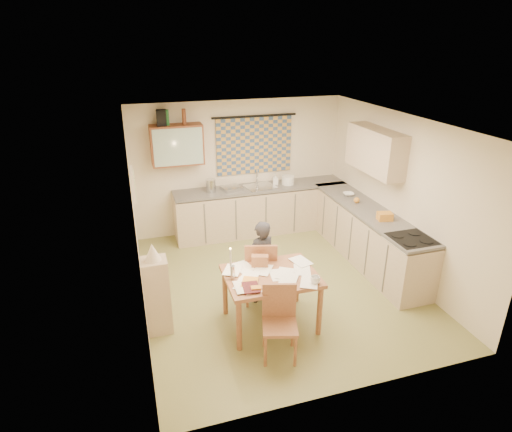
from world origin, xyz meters
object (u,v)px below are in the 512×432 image
object	(u,v)px
person	(261,262)
shelf_stand	(157,296)
stove	(407,267)
chair_far	(260,282)
dining_table	(271,299)
counter_back	(261,210)
counter_right	(367,235)

from	to	relation	value
person	shelf_stand	bearing A→B (deg)	-5.08
shelf_stand	person	bearing A→B (deg)	10.78
stove	chair_far	size ratio (longest dim) A/B	0.94
person	dining_table	bearing A→B (deg)	69.12
counter_back	counter_right	world-z (taller)	same
counter_back	shelf_stand	bearing A→B (deg)	-130.96
counter_right	person	bearing A→B (deg)	-163.24
chair_far	dining_table	bearing A→B (deg)	101.59
chair_far	shelf_stand	bearing A→B (deg)	25.31
person	counter_right	bearing A→B (deg)	-179.09
counter_back	stove	world-z (taller)	stove
shelf_stand	chair_far	bearing A→B (deg)	10.10
dining_table	shelf_stand	distance (m)	1.46
chair_far	person	xyz separation A→B (m)	(0.02, 0.02, 0.32)
dining_table	chair_far	xyz separation A→B (m)	(0.04, 0.56, -0.08)
counter_right	counter_back	bearing A→B (deg)	129.72
counter_back	stove	xyz separation A→B (m)	(1.35, -2.75, 0.01)
counter_back	chair_far	bearing A→B (deg)	-108.00
dining_table	shelf_stand	xyz separation A→B (m)	(-1.42, 0.30, 0.14)
counter_back	dining_table	world-z (taller)	counter_back
shelf_stand	counter_right	bearing A→B (deg)	14.31
counter_back	person	bearing A→B (deg)	-107.79
dining_table	shelf_stand	size ratio (longest dim) A/B	1.14
person	shelf_stand	size ratio (longest dim) A/B	1.20
stove	counter_back	bearing A→B (deg)	116.08
counter_back	stove	size ratio (longest dim) A/B	3.58
counter_back	chair_far	distance (m)	2.39
counter_back	shelf_stand	world-z (taller)	shelf_stand
counter_back	stove	distance (m)	3.07
counter_back	dining_table	xyz separation A→B (m)	(-0.77, -2.82, -0.07)
stove	shelf_stand	xyz separation A→B (m)	(-3.54, 0.23, 0.06)
dining_table	chair_far	size ratio (longest dim) A/B	1.21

